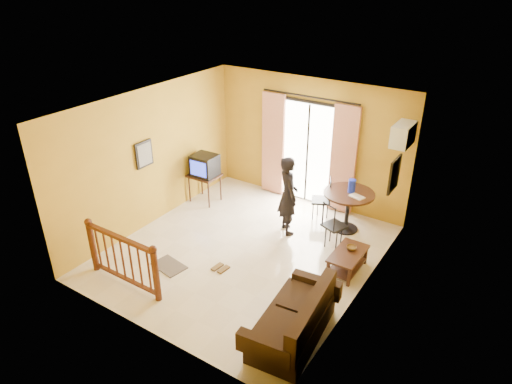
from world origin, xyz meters
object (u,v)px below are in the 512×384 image
Objects in this scene: television at (205,165)px; sofa at (296,321)px; dining_table at (348,200)px; coffee_table at (348,259)px; standing_person at (288,195)px.

sofa is at bearing -36.86° from television.
dining_table is 0.57× the size of sofa.
sofa is (0.00, -1.90, 0.05)m from coffee_table.
dining_table is at bearing 113.77° from coffee_table.
coffee_table is 1.91m from sofa.
television reaches higher than sofa.
television is 3.21m from dining_table.
dining_table is 3.27m from sofa.
sofa is 2.98m from standing_person.
sofa is at bearing 164.04° from standing_person.
television is at bearing 139.02° from sofa.
television is at bearing 169.17° from coffee_table.
television is 2.18m from standing_person.
standing_person is (-0.98, -0.71, 0.14)m from dining_table.
sofa reaches higher than coffee_table.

